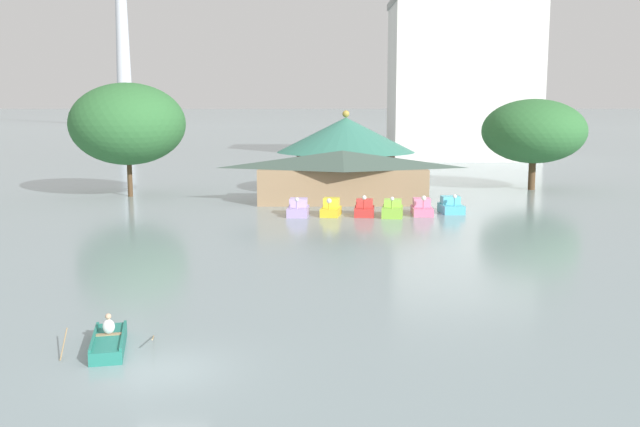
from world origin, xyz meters
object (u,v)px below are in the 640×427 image
at_px(pedal_boat_lime, 393,210).
at_px(pedal_boat_cyan, 451,206).
at_px(boathouse, 342,175).
at_px(shoreline_tree_tall_left, 128,124).
at_px(pedal_boat_lavender, 298,209).
at_px(pedal_boat_pink, 422,208).
at_px(shoreline_tree_right, 534,131).
at_px(background_building_block, 462,80).
at_px(pedal_boat_yellow, 331,209).
at_px(green_roof_pavilion, 346,149).
at_px(pedal_boat_red, 364,209).
at_px(rowboat_with_rower, 109,342).

relative_size(pedal_boat_lime, pedal_boat_cyan, 1.04).
distance_m(boathouse, shoreline_tree_tall_left, 21.02).
xyz_separation_m(pedal_boat_lavender, pedal_boat_pink, (9.90, 0.41, -0.01)).
height_order(pedal_boat_lime, shoreline_tree_right, shoreline_tree_right).
bearing_deg(background_building_block, pedal_boat_pink, -104.06).
xyz_separation_m(pedal_boat_lavender, background_building_block, (24.38, 58.24, 11.83)).
bearing_deg(pedal_boat_yellow, green_roof_pavilion, -176.55).
bearing_deg(shoreline_tree_right, pedal_boat_lavender, -144.06).
xyz_separation_m(pedal_boat_red, pedal_boat_lime, (2.18, -0.61, 0.04)).
bearing_deg(rowboat_with_rower, pedal_boat_pink, 141.47).
distance_m(shoreline_tree_tall_left, background_building_block, 61.98).
height_order(pedal_boat_red, background_building_block, background_building_block).
height_order(boathouse, green_roof_pavilion, green_roof_pavilion).
relative_size(green_roof_pavilion, background_building_block, 0.56).
bearing_deg(pedal_boat_red, shoreline_tree_tall_left, -113.65).
bearing_deg(pedal_boat_lavender, shoreline_tree_right, 129.53).
height_order(pedal_boat_red, shoreline_tree_tall_left, shoreline_tree_tall_left).
bearing_deg(pedal_boat_pink, boathouse, -137.17).
relative_size(pedal_boat_cyan, green_roof_pavilion, 0.20).
bearing_deg(pedal_boat_cyan, pedal_boat_pink, -71.52).
distance_m(pedal_boat_red, background_building_block, 62.38).
height_order(pedal_boat_red, green_roof_pavilion, green_roof_pavilion).
distance_m(green_roof_pavilion, background_building_block, 47.69).
bearing_deg(pedal_boat_pink, pedal_boat_cyan, 114.32).
bearing_deg(boathouse, pedal_boat_pink, -49.03).
xyz_separation_m(pedal_boat_pink, pedal_boat_cyan, (2.52, 1.04, 0.00)).
height_order(rowboat_with_rower, shoreline_tree_tall_left, shoreline_tree_tall_left).
height_order(boathouse, shoreline_tree_tall_left, shoreline_tree_tall_left).
bearing_deg(pedal_boat_lime, boathouse, -146.93).
bearing_deg(rowboat_with_rower, shoreline_tree_right, 136.70).
bearing_deg(pedal_boat_lime, pedal_boat_yellow, -87.34).
relative_size(green_roof_pavilion, shoreline_tree_tall_left, 1.28).
height_order(pedal_boat_lime, pedal_boat_cyan, pedal_boat_lime).
relative_size(rowboat_with_rower, pedal_boat_red, 1.32).
distance_m(pedal_boat_pink, pedal_boat_cyan, 2.73).
relative_size(pedal_boat_pink, boathouse, 0.17).
distance_m(rowboat_with_rower, pedal_boat_red, 33.47).
bearing_deg(boathouse, pedal_boat_yellow, -98.68).
height_order(pedal_boat_lavender, pedal_boat_lime, pedal_boat_lime).
bearing_deg(green_roof_pavilion, background_building_block, 64.82).
bearing_deg(pedal_boat_yellow, pedal_boat_red, 102.56).
bearing_deg(pedal_boat_lavender, rowboat_with_rower, -7.46).
distance_m(pedal_boat_yellow, pedal_boat_cyan, 9.94).
xyz_separation_m(pedal_boat_cyan, background_building_block, (11.96, 56.78, 11.84)).
bearing_deg(rowboat_with_rower, pedal_boat_yellow, 152.63).
bearing_deg(pedal_boat_lime, green_roof_pavilion, -160.90).
bearing_deg(boathouse, pedal_boat_lavender, -116.65).
distance_m(pedal_boat_yellow, pedal_boat_pink, 7.31).
xyz_separation_m(pedal_boat_yellow, green_roof_pavilion, (1.78, 15.76, 3.77)).
distance_m(pedal_boat_cyan, shoreline_tree_tall_left, 31.21).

